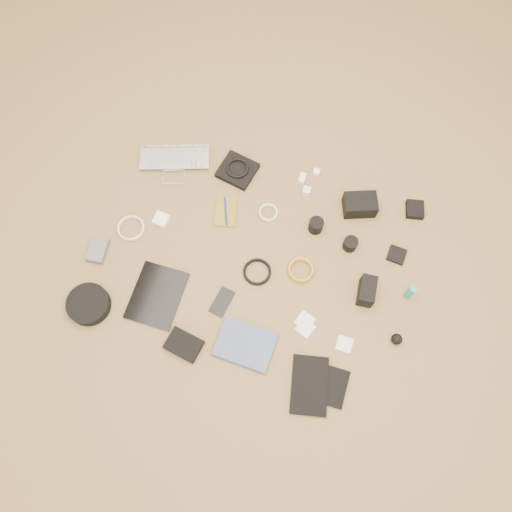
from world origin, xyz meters
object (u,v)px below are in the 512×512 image
(tablet, at_px, (157,295))
(phone, at_px, (222,302))
(dslr_camera, at_px, (360,205))
(laptop, at_px, (174,167))
(paperback, at_px, (238,365))
(headphone_case, at_px, (89,304))

(tablet, height_order, phone, tablet)
(dslr_camera, height_order, phone, dslr_camera)
(laptop, height_order, paperback, laptop)
(paperback, bearing_deg, phone, 34.53)
(dslr_camera, bearing_deg, laptop, 163.07)
(laptop, distance_m, headphone_case, 0.74)
(phone, relative_size, headphone_case, 0.69)
(paperback, bearing_deg, tablet, 69.63)
(laptop, distance_m, paperback, 0.97)
(laptop, distance_m, tablet, 0.63)
(headphone_case, xyz_separation_m, paperback, (0.68, -0.04, -0.01))
(paperback, bearing_deg, headphone_case, 88.10)
(tablet, distance_m, headphone_case, 0.28)
(tablet, bearing_deg, headphone_case, -154.22)
(laptop, xyz_separation_m, paperback, (0.58, -0.78, -0.00))
(laptop, height_order, tablet, laptop)
(laptop, relative_size, dslr_camera, 2.29)
(phone, bearing_deg, tablet, -159.04)
(dslr_camera, distance_m, tablet, 0.98)
(phone, distance_m, headphone_case, 0.56)
(headphone_case, bearing_deg, paperback, -3.64)
(tablet, relative_size, phone, 2.14)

